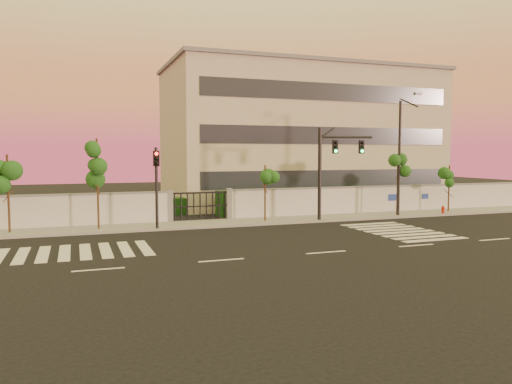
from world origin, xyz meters
The scene contains 15 objects.
ground centered at (0.00, 0.00, 0.00)m, with size 120.00×120.00×0.00m, color black.
sidewalk centered at (0.00, 10.50, 0.07)m, with size 60.00×3.00×0.15m, color gray.
perimeter_wall centered at (0.10, 12.00, 1.07)m, with size 60.00×0.36×2.20m.
hedge_row centered at (1.17, 14.74, 0.82)m, with size 41.00×4.25×1.80m.
institutional_building centered at (9.00, 21.99, 6.16)m, with size 24.40×12.40×12.25m.
road_markings centered at (-1.58, 3.76, 0.01)m, with size 57.00×7.62×0.02m.
street_tree_b centered at (-14.24, 10.45, 3.31)m, with size 1.54×1.22×4.49m.
street_tree_c centered at (-9.51, 10.20, 3.98)m, with size 1.48×1.18×5.42m.
street_tree_d centered at (0.92, 10.17, 2.79)m, with size 1.37×1.09×3.78m.
street_tree_e centered at (11.04, 9.96, 3.23)m, with size 1.32×1.05×4.40m.
street_tree_f centered at (15.97, 10.33, 2.68)m, with size 1.35×1.07×3.64m.
traffic_signal_main centered at (5.24, 9.32, 3.95)m, with size 3.94×0.59×6.24m.
traffic_signal_secondary centered at (-6.28, 9.15, 3.11)m, with size 0.38×0.36×4.90m.
streetlight_east centered at (10.91, 9.45, 4.65)m, with size 0.51×2.07×8.61m.
fire_hydrant centered at (14.68, 9.41, 0.35)m, with size 0.28×0.26×0.71m.
Camera 1 is at (-10.78, -20.15, 4.53)m, focal length 35.00 mm.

